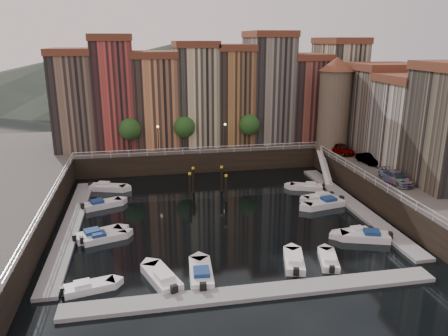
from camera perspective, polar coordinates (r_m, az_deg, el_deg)
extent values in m
plane|color=black|center=(50.63, -0.66, -5.89)|extent=(200.00, 200.00, 0.00)
cube|color=black|center=(74.70, -4.15, 2.71)|extent=(80.00, 20.00, 3.00)
cube|color=black|center=(59.70, 27.25, -2.73)|extent=(20.00, 36.00, 3.00)
cube|color=gray|center=(49.65, -19.34, -7.13)|extent=(2.00, 28.00, 0.35)
cube|color=gray|center=(54.68, 16.55, -4.67)|extent=(2.00, 28.00, 0.35)
cube|color=gray|center=(35.75, 4.28, -15.89)|extent=(30.00, 2.00, 0.35)
cone|color=#2D382D|center=(158.10, -18.98, 11.21)|extent=(80.00, 80.00, 14.00)
cone|color=#2D382D|center=(156.97, -6.01, 12.70)|extent=(100.00, 100.00, 18.00)
cone|color=#2D382D|center=(163.87, 6.57, 11.79)|extent=(70.00, 70.00, 12.00)
cube|color=#7B5F4E|center=(70.90, -18.80, 8.13)|extent=(6.00, 10.00, 14.00)
cube|color=brown|center=(70.31, -19.38, 14.17)|extent=(6.30, 10.30, 1.00)
cube|color=#B63F39|center=(70.20, -14.05, 9.26)|extent=(5.80, 10.00, 16.00)
cube|color=brown|center=(69.70, -14.56, 16.20)|extent=(6.10, 10.30, 1.00)
cube|color=tan|center=(70.27, -8.92, 8.53)|extent=(6.50, 10.00, 13.50)
cube|color=brown|center=(69.66, -9.20, 14.44)|extent=(6.80, 10.30, 1.00)
cube|color=beige|center=(70.66, -3.73, 9.35)|extent=(6.20, 10.00, 15.00)
cube|color=brown|center=(70.11, -3.86, 15.85)|extent=(6.50, 10.30, 1.00)
cube|color=#A66F3D|center=(71.64, 1.02, 9.27)|extent=(5.60, 10.00, 14.50)
cube|color=brown|center=(71.07, 1.05, 15.48)|extent=(5.90, 10.30, 1.00)
cube|color=gray|center=(72.96, 5.72, 10.12)|extent=(6.40, 10.00, 16.50)
cube|color=brown|center=(72.51, 5.92, 17.01)|extent=(6.70, 10.30, 1.00)
cube|color=brown|center=(75.14, 10.28, 8.78)|extent=(6.00, 10.00, 13.00)
cube|color=brown|center=(74.55, 10.56, 14.12)|extent=(6.30, 10.30, 1.00)
cube|color=beige|center=(77.29, 14.51, 9.67)|extent=(5.90, 10.00, 15.50)
cube|color=brown|center=(76.82, 14.97, 15.78)|extent=(6.20, 10.30, 1.00)
cube|color=#706254|center=(68.39, 20.01, 6.88)|extent=(9.00, 8.00, 12.00)
cube|color=brown|center=(67.71, 20.56, 12.30)|extent=(9.30, 8.30, 1.00)
cube|color=beige|center=(61.82, 23.67, 5.08)|extent=(9.00, 8.00, 11.00)
cube|color=brown|center=(61.06, 24.32, 10.59)|extent=(9.30, 8.30, 1.00)
cylinder|color=#6B5B4C|center=(67.57, 14.15, 7.27)|extent=(4.60, 4.60, 12.00)
cone|color=brown|center=(66.87, 14.57, 13.02)|extent=(5.20, 5.20, 2.00)
cylinder|color=black|center=(66.07, -12.05, 2.95)|extent=(0.30, 0.30, 2.40)
sphere|color=#1E4719|center=(65.56, -12.18, 4.99)|extent=(3.20, 3.20, 3.20)
cylinder|color=black|center=(66.32, -5.13, 3.30)|extent=(0.30, 0.30, 2.40)
sphere|color=#1E4719|center=(65.82, -5.18, 5.34)|extent=(3.20, 3.20, 3.20)
cylinder|color=black|center=(67.97, 3.30, 3.67)|extent=(0.30, 0.30, 2.40)
sphere|color=#1E4719|center=(67.48, 3.34, 5.66)|extent=(3.20, 3.20, 3.20)
cylinder|color=black|center=(64.92, -8.58, 3.62)|extent=(0.12, 0.12, 4.00)
sphere|color=#FFD88C|center=(64.51, -8.65, 5.35)|extent=(0.36, 0.36, 0.36)
cylinder|color=black|center=(66.00, 0.14, 4.02)|extent=(0.12, 0.12, 4.00)
sphere|color=#FFD88C|center=(65.60, 0.14, 5.72)|extent=(0.36, 0.36, 0.36)
cube|color=white|center=(64.47, -3.16, 2.73)|extent=(36.00, 0.08, 0.08)
cube|color=white|center=(64.58, -3.15, 2.34)|extent=(36.00, 0.06, 0.06)
cube|color=white|center=(54.31, 18.57, -0.78)|extent=(0.08, 34.00, 0.08)
cube|color=white|center=(54.44, 18.52, -1.23)|extent=(0.06, 34.00, 0.06)
cube|color=white|center=(48.66, -21.86, -3.11)|extent=(0.08, 34.00, 0.08)
cube|color=white|center=(48.80, -21.80, -3.61)|extent=(0.06, 34.00, 0.06)
cube|color=white|center=(63.95, 12.99, 0.17)|extent=(2.78, 8.26, 2.81)
cube|color=white|center=(63.81, 13.02, 0.60)|extent=(1.93, 8.32, 3.65)
cylinder|color=black|center=(54.45, -4.47, -2.61)|extent=(0.32, 0.32, 3.60)
cylinder|color=yellow|center=(53.87, -4.51, -0.75)|extent=(0.36, 0.36, 0.25)
cylinder|color=black|center=(56.72, -4.02, -1.80)|extent=(0.32, 0.32, 3.60)
cylinder|color=yellow|center=(56.17, -4.06, -0.01)|extent=(0.36, 0.36, 0.25)
cylinder|color=black|center=(53.54, 0.27, -2.89)|extent=(0.32, 0.32, 3.60)
cylinder|color=yellow|center=(52.96, 0.27, -1.01)|extent=(0.36, 0.36, 0.25)
cylinder|color=black|center=(57.06, -0.32, -1.65)|extent=(0.32, 0.32, 3.60)
cylinder|color=yellow|center=(56.51, -0.32, 0.13)|extent=(0.36, 0.36, 0.25)
cube|color=white|center=(37.64, -17.14, -14.69)|extent=(4.14, 2.32, 0.67)
cube|color=white|center=(37.41, -18.02, -14.27)|extent=(1.45, 1.31, 0.44)
cube|color=black|center=(37.46, -20.37, -14.79)|extent=(0.40, 0.50, 0.62)
cube|color=white|center=(45.61, -15.33, -8.75)|extent=(4.52, 2.84, 0.72)
cube|color=navy|center=(45.33, -16.09, -8.38)|extent=(1.63, 1.51, 0.48)
cube|color=black|center=(45.15, -18.10, -8.93)|extent=(0.47, 0.56, 0.67)
cube|color=white|center=(46.27, -16.03, -8.40)|extent=(4.93, 3.29, 0.78)
cube|color=navy|center=(45.95, -16.83, -8.01)|extent=(1.81, 1.69, 0.52)
cube|color=black|center=(45.70, -18.97, -8.64)|extent=(0.53, 0.62, 0.73)
cube|color=white|center=(54.20, -15.58, -4.63)|extent=(4.79, 3.22, 0.76)
cube|color=navy|center=(53.89, -16.24, -4.29)|extent=(1.76, 1.65, 0.51)
cube|color=black|center=(53.58, -17.99, -4.80)|extent=(0.51, 0.60, 0.71)
cube|color=white|center=(59.96, -14.91, -2.51)|extent=(4.96, 3.09, 0.79)
cube|color=white|center=(60.04, -15.51, -2.05)|extent=(1.79, 1.65, 0.53)
cube|color=black|center=(60.79, -17.06, -2.16)|extent=(0.51, 0.61, 0.74)
cube|color=white|center=(46.27, 17.91, -8.56)|extent=(5.02, 3.17, 0.80)
cube|color=navy|center=(46.20, 18.75, -8.03)|extent=(1.81, 1.68, 0.53)
cube|color=black|center=(46.70, 20.92, -8.27)|extent=(0.52, 0.62, 0.75)
cube|color=white|center=(46.83, 16.46, -8.20)|extent=(3.99, 1.81, 0.66)
cube|color=white|center=(46.93, 17.06, -7.66)|extent=(1.32, 1.16, 0.44)
cube|color=black|center=(47.79, 18.58, -7.59)|extent=(0.34, 0.46, 0.62)
cube|color=white|center=(53.63, 12.90, -4.63)|extent=(5.17, 2.84, 0.83)
cube|color=navy|center=(53.83, 13.52, -4.02)|extent=(1.79, 1.62, 0.56)
cube|color=black|center=(54.99, 15.11, -3.94)|extent=(0.49, 0.62, 0.78)
cube|color=white|center=(55.84, 12.18, -3.80)|extent=(4.07, 2.20, 0.66)
cube|color=white|center=(55.99, 12.65, -3.34)|extent=(1.41, 1.27, 0.44)
cube|color=black|center=(56.88, 13.88, -3.30)|extent=(0.39, 0.49, 0.61)
cube|color=white|center=(59.31, 10.70, -2.47)|extent=(4.55, 3.05, 0.72)
cube|color=white|center=(59.18, 11.28, -2.10)|extent=(1.67, 1.56, 0.48)
cube|color=black|center=(59.31, 12.85, -2.35)|extent=(0.49, 0.57, 0.67)
cube|color=white|center=(37.52, -8.18, -14.06)|extent=(3.41, 5.12, 0.81)
cube|color=white|center=(36.75, -7.80, -13.86)|extent=(1.75, 1.88, 0.54)
cube|color=black|center=(35.41, -6.53, -15.50)|extent=(0.64, 0.55, 0.76)
cube|color=white|center=(37.81, -3.02, -13.64)|extent=(2.18, 4.91, 0.82)
cube|color=navy|center=(37.00, -2.96, -13.49)|extent=(1.41, 1.61, 0.54)
cube|color=black|center=(35.53, -2.75, -15.29)|extent=(0.57, 0.42, 0.76)
cube|color=white|center=(40.20, 9.11, -11.94)|extent=(2.70, 4.57, 0.73)
cube|color=white|center=(39.48, 9.21, -11.78)|extent=(1.48, 1.62, 0.49)
cube|color=black|center=(38.14, 9.41, -13.22)|extent=(0.56, 0.45, 0.68)
cube|color=white|center=(41.05, 13.47, -11.61)|extent=(2.48, 4.13, 0.66)
cube|color=white|center=(40.41, 13.62, -11.47)|extent=(1.35, 1.47, 0.44)
cube|color=black|center=(39.20, 13.92, -12.72)|extent=(0.51, 0.41, 0.62)
imported|color=gray|center=(66.12, 15.10, 2.36)|extent=(2.82, 4.77, 1.52)
imported|color=gray|center=(62.10, 18.31, 1.08)|extent=(1.86, 4.10, 1.30)
imported|color=gray|center=(54.59, 21.51, -1.26)|extent=(2.66, 5.14, 1.42)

